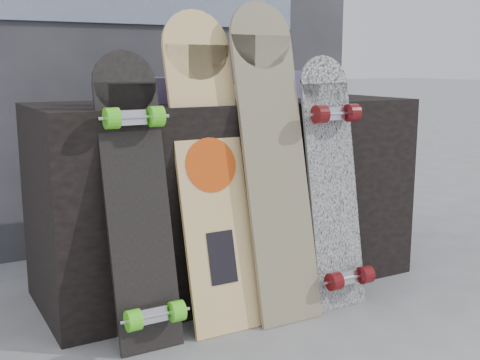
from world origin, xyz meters
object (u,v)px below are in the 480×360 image
longboard_geisha (209,160)px  longboard_cascadia (334,179)px  vendor_table (228,194)px  longboard_celtic (274,151)px  skateboard_dark (138,196)px

longboard_geisha → longboard_cascadia: 0.52m
vendor_table → longboard_celtic: size_ratio=1.35×
longboard_geisha → longboard_celtic: longboard_celtic is taller
longboard_geisha → skateboard_dark: 0.31m
longboard_geisha → longboard_cascadia: bearing=-9.6°
longboard_cascadia → skateboard_dark: (-0.80, 0.04, 0.01)m
vendor_table → longboard_cascadia: (0.26, -0.40, 0.11)m
longboard_geisha → longboard_celtic: (0.25, -0.04, 0.02)m
longboard_cascadia → skateboard_dark: bearing=176.8°
vendor_table → skateboard_dark: size_ratio=1.60×
vendor_table → longboard_geisha: (-0.24, -0.31, 0.21)m
longboard_cascadia → skateboard_dark: 0.80m
longboard_cascadia → longboard_geisha: bearing=170.4°
vendor_table → longboard_cascadia: bearing=-56.2°
longboard_celtic → longboard_cascadia: bearing=-10.1°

